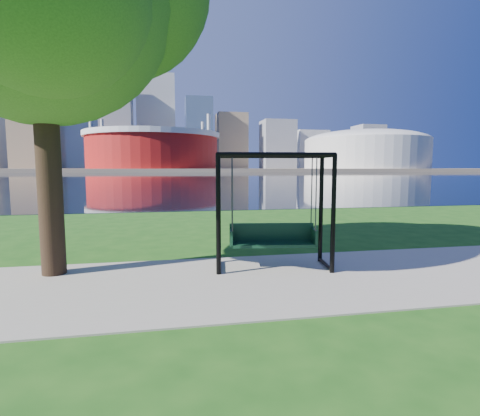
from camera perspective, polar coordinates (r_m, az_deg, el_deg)
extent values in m
plane|color=#1E5114|center=(8.16, 1.56, -10.05)|extent=(900.00, 900.00, 0.00)
cube|color=#9E937F|center=(7.69, 2.38, -10.96)|extent=(120.00, 4.00, 0.03)
cube|color=black|center=(109.68, -10.14, 4.82)|extent=(900.00, 180.00, 0.02)
cube|color=#937F60|center=(313.65, -10.74, 5.76)|extent=(900.00, 228.00, 2.00)
cylinder|color=maroon|center=(243.03, -13.09, 8.47)|extent=(80.00, 80.00, 22.00)
cylinder|color=silver|center=(243.63, -13.14, 10.70)|extent=(83.00, 83.00, 3.00)
cylinder|color=silver|center=(263.27, -5.69, 9.49)|extent=(2.00, 2.00, 32.00)
cylinder|color=silver|center=(265.34, -20.18, 9.12)|extent=(2.00, 2.00, 32.00)
cylinder|color=silver|center=(227.95, -21.70, 9.63)|extent=(2.00, 2.00, 32.00)
cylinder|color=silver|center=(225.55, -4.78, 10.07)|extent=(2.00, 2.00, 32.00)
cylinder|color=beige|center=(278.68, 18.56, 7.78)|extent=(84.00, 84.00, 20.00)
ellipsoid|color=beige|center=(279.14, 18.63, 9.63)|extent=(84.00, 84.00, 15.12)
cube|color=#998466|center=(325.91, -29.26, 13.04)|extent=(26.00, 26.00, 88.00)
cube|color=slate|center=(342.85, -23.05, 13.54)|extent=(30.00, 24.00, 95.00)
cube|color=gray|center=(317.00, -18.30, 12.26)|extent=(24.00, 24.00, 72.00)
cube|color=silver|center=(345.04, -12.61, 12.56)|extent=(32.00, 28.00, 80.00)
cube|color=slate|center=(320.06, -6.29, 11.21)|extent=(22.00, 22.00, 58.00)
cube|color=#998466|center=(338.28, -1.34, 10.12)|extent=(26.00, 26.00, 48.00)
cube|color=gray|center=(337.47, 5.76, 9.59)|extent=(28.00, 24.00, 42.00)
cube|color=silver|center=(373.98, 10.58, 8.71)|extent=(30.00, 26.00, 36.00)
cube|color=gray|center=(377.63, 18.88, 8.77)|extent=(24.00, 24.00, 40.00)
cube|color=#998466|center=(411.16, 22.70, 7.82)|extent=(26.00, 26.00, 32.00)
sphere|color=#998466|center=(335.61, -29.71, 21.09)|extent=(10.00, 10.00, 10.00)
cylinder|color=black|center=(7.82, -3.33, -1.22)|extent=(0.11, 0.11, 2.55)
cylinder|color=black|center=(8.17, 14.04, -1.08)|extent=(0.11, 0.11, 2.55)
cylinder|color=black|center=(8.81, -3.27, -0.39)|extent=(0.11, 0.11, 2.55)
cylinder|color=black|center=(9.12, 12.23, -0.30)|extent=(0.11, 0.11, 2.55)
cylinder|color=black|center=(7.84, 5.64, 8.11)|extent=(2.43, 0.45, 0.10)
cylinder|color=black|center=(8.83, 4.69, 7.89)|extent=(2.43, 0.45, 0.10)
cylinder|color=black|center=(8.26, -3.35, 8.03)|extent=(0.24, 1.00, 0.10)
cylinder|color=black|center=(8.54, -3.25, -8.71)|extent=(0.22, 1.00, 0.08)
cylinder|color=black|center=(8.59, 13.29, 7.80)|extent=(0.24, 1.00, 0.10)
cylinder|color=black|center=(8.86, 12.90, -8.31)|extent=(0.22, 1.00, 0.08)
cube|color=black|center=(8.51, 5.01, -5.55)|extent=(1.99, 0.77, 0.07)
cube|color=black|center=(8.67, 4.83, -3.69)|extent=(1.93, 0.33, 0.42)
cube|color=black|center=(8.40, -1.34, -4.60)|extent=(0.13, 0.50, 0.38)
cube|color=black|center=(8.65, 11.19, -4.40)|extent=(0.13, 0.50, 0.38)
cylinder|color=#36363C|center=(8.07, -1.17, 1.98)|extent=(0.03, 0.03, 1.61)
cylinder|color=#36363C|center=(8.33, 11.52, 1.99)|extent=(0.03, 0.03, 1.61)
cylinder|color=#36363C|center=(8.48, -1.24, 2.18)|extent=(0.03, 0.03, 1.61)
cylinder|color=#36363C|center=(8.72, 10.86, 2.18)|extent=(0.03, 0.03, 1.61)
cylinder|color=black|center=(8.73, -27.18, 6.67)|extent=(0.49, 0.49, 4.92)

